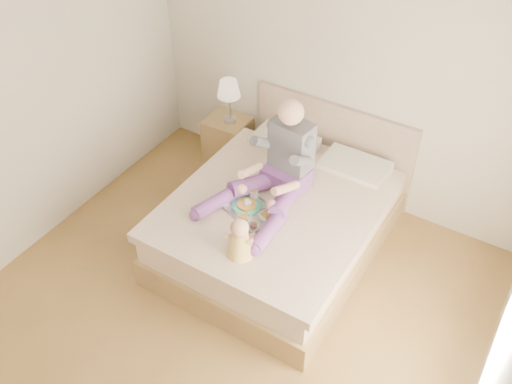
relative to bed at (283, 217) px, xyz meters
The scene contains 7 objects.
room 1.61m from the bed, 85.70° to the right, with size 4.02×4.22×2.71m.
bed is the anchor object (origin of this frame).
nightstand 1.38m from the bed, 145.42° to the left, with size 0.46×0.41×0.54m.
lamp 1.47m from the bed, 144.77° to the left, with size 0.24×0.24×0.49m.
adult 0.56m from the bed, 167.31° to the right, with size 0.75×1.12×0.90m.
tray 0.49m from the bed, 105.95° to the right, with size 0.51×0.46×0.12m.
baby 0.92m from the bed, 85.56° to the right, with size 0.23×0.32×0.36m.
Camera 1 is at (1.79, -2.28, 3.94)m, focal length 40.00 mm.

